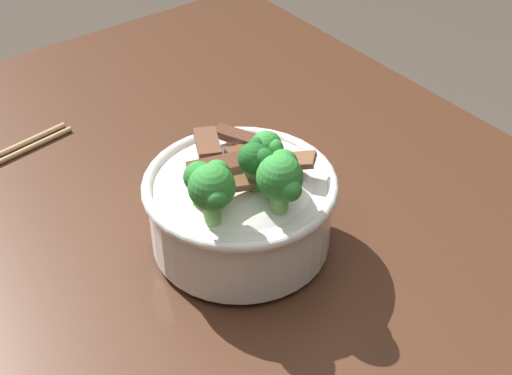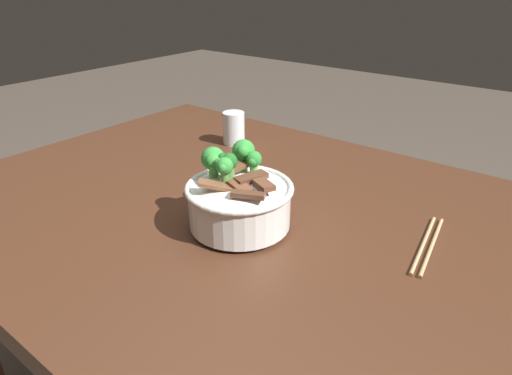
% 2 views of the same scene
% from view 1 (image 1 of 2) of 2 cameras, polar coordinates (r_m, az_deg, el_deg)
% --- Properties ---
extents(rice_bowl, '(0.21, 0.21, 0.16)m').
position_cam_1_polar(rice_bowl, '(0.80, -1.18, -1.11)').
color(rice_bowl, white).
rests_on(rice_bowl, dining_table).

